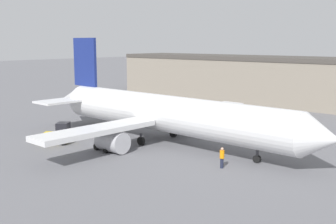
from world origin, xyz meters
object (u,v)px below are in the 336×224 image
object	(u,v)px
airplane	(162,113)
ground_crew_worker	(222,157)
belt_loader_truck	(108,141)
baggage_tug	(59,134)

from	to	relation	value
airplane	ground_crew_worker	distance (m)	11.23
ground_crew_worker	belt_loader_truck	xyz separation A→B (m)	(-11.95, -2.55, 0.01)
belt_loader_truck	ground_crew_worker	bearing A→B (deg)	17.94
airplane	belt_loader_truck	bearing A→B (deg)	-102.95
airplane	baggage_tug	bearing A→B (deg)	-133.60
ground_crew_worker	belt_loader_truck	distance (m)	12.22
ground_crew_worker	belt_loader_truck	size ratio (longest dim) A/B	0.71
airplane	baggage_tug	world-z (taller)	airplane
belt_loader_truck	baggage_tug	bearing A→B (deg)	-159.74
ground_crew_worker	baggage_tug	bearing A→B (deg)	159.82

